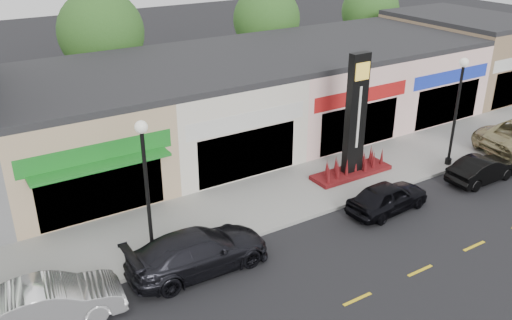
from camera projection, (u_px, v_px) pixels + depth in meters
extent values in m
plane|color=black|center=(363.00, 233.00, 21.87)|extent=(120.00, 120.00, 0.00)
cube|color=gray|center=(300.00, 189.00, 25.20)|extent=(52.00, 4.30, 0.15)
cube|color=gray|center=(330.00, 210.00, 23.46)|extent=(52.00, 0.20, 0.15)
cube|color=tan|center=(67.00, 134.00, 25.70)|extent=(7.00, 10.00, 4.50)
cube|color=#262628|center=(60.00, 85.00, 24.71)|extent=(7.00, 10.00, 0.30)
cube|color=black|center=(102.00, 191.00, 22.24)|extent=(5.25, 0.10, 2.40)
cube|color=#1B7A23|center=(97.00, 153.00, 21.53)|extent=(6.30, 0.12, 0.80)
cube|color=#1B7A23|center=(102.00, 166.00, 21.35)|extent=(5.60, 0.90, 0.12)
cube|color=silver|center=(200.00, 108.00, 29.09)|extent=(7.00, 10.00, 4.50)
cube|color=#262628|center=(198.00, 64.00, 28.10)|extent=(7.00, 10.00, 0.30)
cube|color=black|center=(247.00, 154.00, 25.62)|extent=(5.25, 0.10, 2.40)
cube|color=silver|center=(247.00, 120.00, 24.92)|extent=(6.30, 0.12, 0.80)
cube|color=beige|center=(304.00, 88.00, 32.48)|extent=(7.00, 10.00, 4.50)
cube|color=#262628|center=(306.00, 48.00, 31.49)|extent=(7.00, 10.00, 0.30)
cube|color=black|center=(359.00, 126.00, 29.01)|extent=(5.25, 0.10, 2.40)
cube|color=red|center=(361.00, 96.00, 28.31)|extent=(6.30, 0.12, 0.80)
cube|color=beige|center=(389.00, 72.00, 35.86)|extent=(7.00, 10.00, 4.50)
cube|color=#262628|center=(393.00, 35.00, 34.87)|extent=(7.00, 10.00, 0.30)
cube|color=black|center=(447.00, 104.00, 32.40)|extent=(5.25, 0.10, 2.40)
cube|color=#1C37CA|center=(451.00, 76.00, 31.69)|extent=(6.30, 0.12, 0.80)
cube|color=#8E6952|center=(460.00, 55.00, 39.15)|extent=(7.00, 10.00, 5.00)
cube|color=#262628|center=(466.00, 17.00, 38.05)|extent=(7.00, 10.00, 0.30)
cylinder|color=#382619|center=(108.00, 90.00, 34.33)|extent=(0.36, 0.36, 3.15)
sphere|color=#244F18|center=(101.00, 32.00, 32.82)|extent=(5.20, 5.20, 5.20)
cylinder|color=#382619|center=(266.00, 66.00, 40.17)|extent=(0.36, 0.36, 2.97)
sphere|color=#244F18|center=(267.00, 19.00, 38.77)|extent=(4.80, 4.80, 4.80)
cylinder|color=#382619|center=(367.00, 51.00, 45.05)|extent=(0.36, 0.36, 2.80)
sphere|color=#244F18|center=(370.00, 11.00, 43.71)|extent=(4.60, 4.60, 4.60)
cylinder|color=black|center=(153.00, 257.00, 19.81)|extent=(0.32, 0.32, 0.30)
cylinder|color=black|center=(148.00, 197.00, 18.77)|extent=(0.14, 0.14, 5.00)
sphere|color=silver|center=(141.00, 127.00, 17.70)|extent=(0.44, 0.44, 0.44)
cylinder|color=black|center=(448.00, 161.00, 27.55)|extent=(0.32, 0.32, 0.30)
cylinder|color=black|center=(456.00, 115.00, 26.52)|extent=(0.14, 0.14, 5.00)
sphere|color=silver|center=(464.00, 62.00, 25.44)|extent=(0.44, 0.44, 0.44)
cube|color=#560E10|center=(351.00, 172.00, 26.46)|extent=(4.20, 1.30, 0.20)
cube|color=black|center=(356.00, 116.00, 25.26)|extent=(1.00, 0.40, 6.00)
cube|color=yellow|center=(363.00, 71.00, 24.19)|extent=(0.80, 0.05, 0.80)
cube|color=silver|center=(359.00, 118.00, 25.09)|extent=(0.12, 0.04, 3.00)
imported|color=white|center=(50.00, 303.00, 16.81)|extent=(2.03, 4.63, 1.48)
imported|color=black|center=(198.00, 251.00, 19.35)|extent=(2.18, 5.27, 1.53)
imported|color=black|center=(388.00, 197.00, 23.27)|extent=(1.85, 4.04, 1.34)
imported|color=black|center=(482.00, 169.00, 25.90)|extent=(1.34, 3.83, 1.26)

